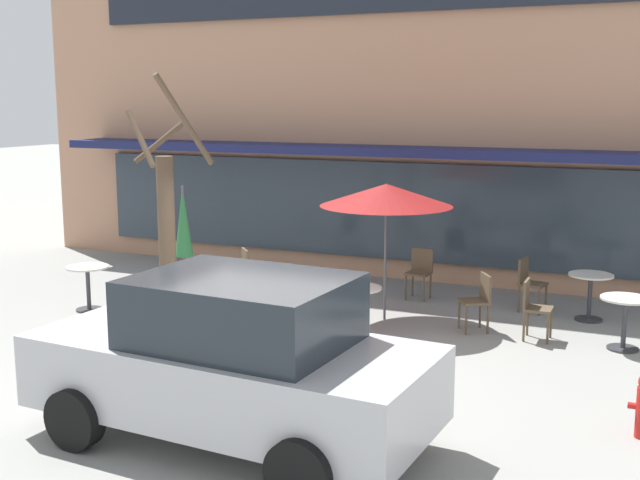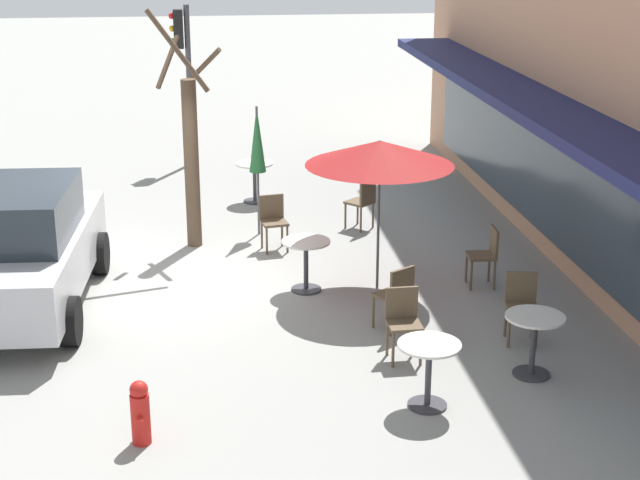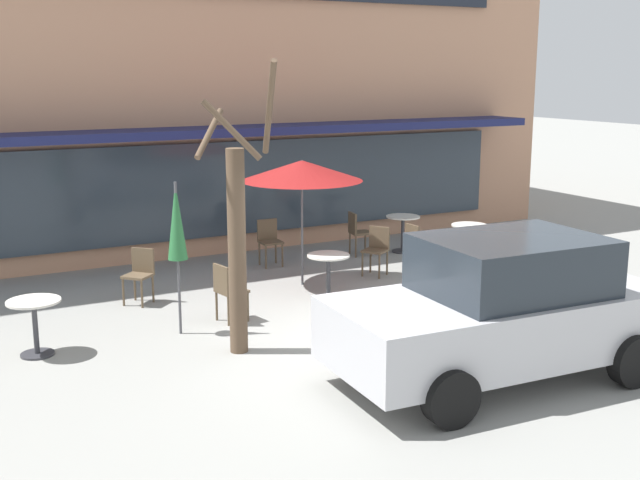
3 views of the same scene
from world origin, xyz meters
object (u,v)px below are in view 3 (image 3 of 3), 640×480
object	(u,v)px
cafe_chair_3	(416,243)
patio_umbrella_cream_folded	(302,171)
fire_hydrant	(608,278)
cafe_chair_2	(357,230)
cafe_chair_4	(377,247)
patio_umbrella_green_folded	(177,222)
street_tree	(238,237)
cafe_table_streetside	(403,228)
cafe_table_near_wall	(35,318)
cafe_chair_0	(227,288)
cafe_chair_1	(269,239)
cafe_table_mid_patio	(328,269)
parked_sedan	(502,309)
cafe_chair_5	(140,271)
cafe_table_by_tree	(469,237)

from	to	relation	value
cafe_chair_3	patio_umbrella_cream_folded	bearing A→B (deg)	177.28
fire_hydrant	patio_umbrella_cream_folded	bearing A→B (deg)	141.64
cafe_chair_2	cafe_chair_4	world-z (taller)	same
patio_umbrella_green_folded	cafe_chair_2	world-z (taller)	patio_umbrella_green_folded
cafe_chair_4	street_tree	distance (m)	4.75
cafe_chair_4	fire_hydrant	world-z (taller)	cafe_chair_4
cafe_table_streetside	patio_umbrella_cream_folded	world-z (taller)	patio_umbrella_cream_folded
cafe_table_near_wall	cafe_chair_2	world-z (taller)	cafe_chair_2
patio_umbrella_green_folded	cafe_chair_0	xyz separation A→B (m)	(0.81, 0.18, -1.10)
cafe_chair_1	cafe_chair_3	bearing A→B (deg)	-36.98
cafe_table_mid_patio	parked_sedan	world-z (taller)	parked_sedan
cafe_chair_4	street_tree	size ratio (longest dim) A/B	0.23
patio_umbrella_cream_folded	cafe_chair_0	xyz separation A→B (m)	(-1.95, -1.36, -1.50)
cafe_table_streetside	fire_hydrant	bearing A→B (deg)	-77.20
patio_umbrella_green_folded	parked_sedan	xyz separation A→B (m)	(2.91, -3.48, -0.75)
cafe_table_streetside	patio_umbrella_green_folded	world-z (taller)	patio_umbrella_green_folded
cafe_chair_4	street_tree	bearing A→B (deg)	-145.67
cafe_chair_4	cafe_chair_5	distance (m)	4.35
cafe_chair_0	cafe_chair_5	xyz separation A→B (m)	(-0.86, 1.61, 0.00)
cafe_table_near_wall	cafe_table_mid_patio	xyz separation A→B (m)	(4.68, 0.46, 0.00)
parked_sedan	patio_umbrella_green_folded	bearing A→B (deg)	129.91
cafe_table_streetside	cafe_table_mid_patio	size ratio (longest dim) A/B	1.00
cafe_chair_0	cafe_chair_2	distance (m)	4.88
cafe_table_near_wall	cafe_chair_1	size ratio (longest dim) A/B	0.85
cafe_table_by_tree	cafe_chair_4	xyz separation A→B (m)	(-2.09, 0.06, 0.01)
cafe_table_streetside	fire_hydrant	size ratio (longest dim) A/B	1.08
cafe_table_streetside	parked_sedan	distance (m)	6.96
patio_umbrella_cream_folded	cafe_table_streetside	bearing A→B (deg)	23.52
cafe_chair_5	cafe_chair_2	bearing A→B (deg)	14.30
patio_umbrella_cream_folded	parked_sedan	distance (m)	5.16
cafe_table_mid_patio	cafe_chair_2	distance (m)	3.26
patio_umbrella_green_folded	street_tree	xyz separation A→B (m)	(0.46, -1.10, -0.05)
cafe_chair_3	street_tree	distance (m)	5.40
cafe_chair_0	cafe_chair_4	distance (m)	3.73
cafe_table_by_tree	street_tree	distance (m)	6.53
cafe_chair_1	cafe_chair_5	size ratio (longest dim) A/B	1.00
patio_umbrella_cream_folded	cafe_chair_0	bearing A→B (deg)	-145.15
cafe_chair_2	cafe_chair_3	world-z (taller)	same
cafe_chair_3	patio_umbrella_green_folded	bearing A→B (deg)	-164.34
cafe_chair_2	patio_umbrella_green_folded	bearing A→B (deg)	-147.61
patio_umbrella_green_folded	cafe_chair_2	xyz separation A→B (m)	(4.78, 3.03, -1.10)
cafe_table_near_wall	cafe_chair_4	distance (m)	6.42
cafe_table_streetside	cafe_chair_3	size ratio (longest dim) A/B	0.85
cafe_table_near_wall	cafe_chair_0	world-z (taller)	cafe_chair_0
cafe_table_mid_patio	parked_sedan	distance (m)	4.01
cafe_table_mid_patio	street_tree	bearing A→B (deg)	-144.47
cafe_table_by_tree	cafe_chair_2	bearing A→B (deg)	135.57
patio_umbrella_cream_folded	cafe_chair_3	xyz separation A→B (m)	(2.35, -0.11, -1.50)
cafe_table_by_tree	cafe_chair_5	world-z (taller)	cafe_chair_5
cafe_table_near_wall	cafe_chair_1	bearing A→B (deg)	32.54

